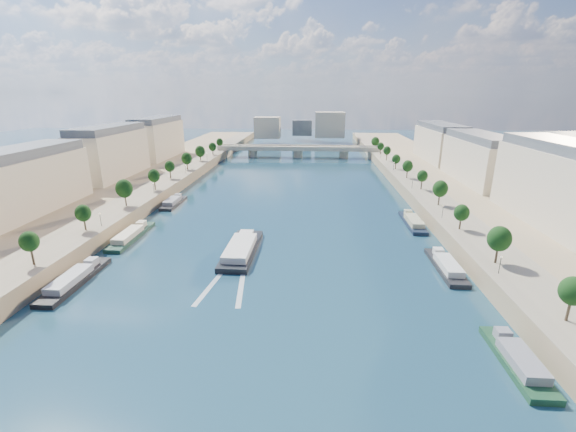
# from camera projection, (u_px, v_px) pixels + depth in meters

# --- Properties ---
(ground) EXTENTS (700.00, 700.00, 0.00)m
(ground) POSITION_uv_depth(u_px,v_px,m) (283.00, 215.00, 142.67)
(ground) COLOR #0E2B3E
(ground) RESTS_ON ground
(quay_left) EXTENTS (44.00, 520.00, 5.00)m
(quay_left) POSITION_uv_depth(u_px,v_px,m) (95.00, 205.00, 146.39)
(quay_left) COLOR #9E8460
(quay_left) RESTS_ON ground
(quay_right) EXTENTS (44.00, 520.00, 5.00)m
(quay_right) POSITION_uv_depth(u_px,v_px,m) (483.00, 213.00, 137.41)
(quay_right) COLOR #9E8460
(quay_right) RESTS_ON ground
(pave_left) EXTENTS (14.00, 520.00, 0.10)m
(pave_left) POSITION_uv_depth(u_px,v_px,m) (132.00, 200.00, 144.68)
(pave_left) COLOR gray
(pave_left) RESTS_ON quay_left
(pave_right) EXTENTS (14.00, 520.00, 0.10)m
(pave_right) POSITION_uv_depth(u_px,v_px,m) (441.00, 205.00, 137.56)
(pave_right) COLOR gray
(pave_right) RESTS_ON quay_right
(trees_left) EXTENTS (4.80, 268.80, 8.26)m
(trees_left) POSITION_uv_depth(u_px,v_px,m) (138.00, 184.00, 144.79)
(trees_left) COLOR #382B1E
(trees_left) RESTS_ON ground
(trees_right) EXTENTS (4.80, 268.80, 8.26)m
(trees_right) POSITION_uv_depth(u_px,v_px,m) (430.00, 184.00, 145.52)
(trees_right) COLOR #382B1E
(trees_right) RESTS_ON ground
(lamps_left) EXTENTS (0.36, 200.36, 4.28)m
(lamps_left) POSITION_uv_depth(u_px,v_px,m) (131.00, 200.00, 134.06)
(lamps_left) COLOR black
(lamps_left) RESTS_ON ground
(lamps_right) EXTENTS (0.36, 200.36, 4.28)m
(lamps_right) POSITION_uv_depth(u_px,v_px,m) (426.00, 194.00, 141.75)
(lamps_right) COLOR black
(lamps_right) RESTS_ON ground
(buildings_left) EXTENTS (16.00, 226.00, 23.20)m
(buildings_left) POSITION_uv_depth(u_px,v_px,m) (74.00, 163.00, 154.33)
(buildings_left) COLOR beige
(buildings_left) RESTS_ON ground
(buildings_right) EXTENTS (16.00, 226.00, 23.20)m
(buildings_right) POSITION_uv_depth(u_px,v_px,m) (512.00, 168.00, 143.72)
(buildings_right) COLOR beige
(buildings_right) RESTS_ON ground
(skyline) EXTENTS (79.00, 42.00, 22.00)m
(skyline) POSITION_uv_depth(u_px,v_px,m) (305.00, 126.00, 346.50)
(skyline) COLOR beige
(skyline) RESTS_ON ground
(bridge) EXTENTS (112.00, 12.00, 8.15)m
(bridge) POSITION_uv_depth(u_px,v_px,m) (298.00, 150.00, 269.10)
(bridge) COLOR #C1B79E
(bridge) RESTS_ON ground
(tour_barge) EXTENTS (8.51, 28.57, 3.86)m
(tour_barge) POSITION_uv_depth(u_px,v_px,m) (241.00, 249.00, 109.22)
(tour_barge) COLOR black
(tour_barge) RESTS_ON ground
(wake) EXTENTS (10.76, 25.98, 0.04)m
(wake) POSITION_uv_depth(u_px,v_px,m) (229.00, 279.00, 93.80)
(wake) COLOR silver
(wake) RESTS_ON ground
(moored_barges_left) EXTENTS (5.00, 153.74, 3.60)m
(moored_barges_left) POSITION_uv_depth(u_px,v_px,m) (85.00, 272.00, 95.72)
(moored_barges_left) COLOR #161E31
(moored_barges_left) RESTS_ON ground
(moored_barges_right) EXTENTS (5.00, 133.44, 3.60)m
(moored_barges_right) POSITION_uv_depth(u_px,v_px,m) (477.00, 308.00, 79.83)
(moored_barges_right) COLOR black
(moored_barges_right) RESTS_ON ground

